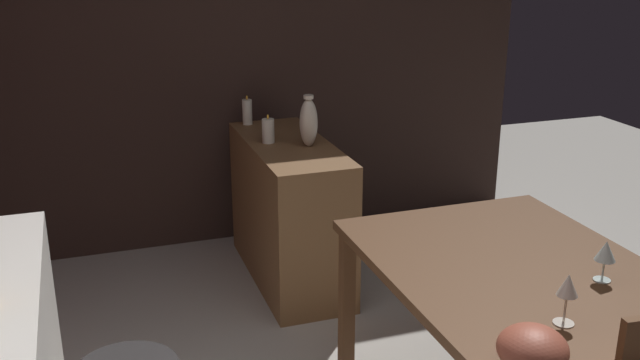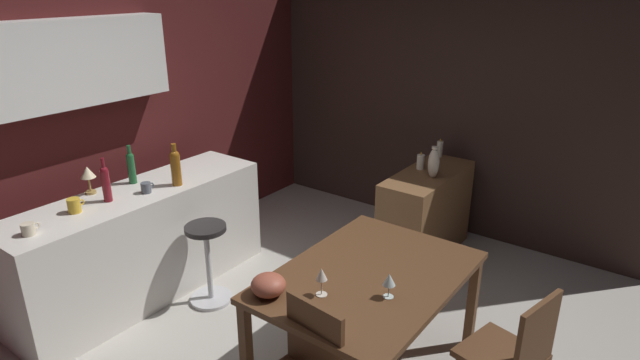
# 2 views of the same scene
# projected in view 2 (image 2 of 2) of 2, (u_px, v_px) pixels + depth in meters

# --- Properties ---
(ground_plane) EXTENTS (9.00, 9.00, 0.00)m
(ground_plane) POSITION_uv_depth(u_px,v_px,m) (295.00, 352.00, 3.67)
(ground_plane) COLOR #B7B2A8
(wall_kitchen_back) EXTENTS (5.20, 0.33, 2.60)m
(wall_kitchen_back) POSITION_uv_depth(u_px,v_px,m) (90.00, 114.00, 4.27)
(wall_kitchen_back) COLOR #4C1919
(wall_kitchen_back) RESTS_ON ground_plane
(wall_side_right) EXTENTS (0.10, 4.40, 2.60)m
(wall_side_right) POSITION_uv_depth(u_px,v_px,m) (430.00, 100.00, 5.28)
(wall_side_right) COLOR #33231E
(wall_side_right) RESTS_ON ground_plane
(dining_table) EXTENTS (1.40, 0.99, 0.74)m
(dining_table) POSITION_uv_depth(u_px,v_px,m) (369.00, 284.00, 3.26)
(dining_table) COLOR #56351E
(dining_table) RESTS_ON ground_plane
(kitchen_counter) EXTENTS (2.10, 0.60, 0.90)m
(kitchen_counter) POSITION_uv_depth(u_px,v_px,m) (143.00, 243.00, 4.22)
(kitchen_counter) COLOR silver
(kitchen_counter) RESTS_ON ground_plane
(sideboard_cabinet) EXTENTS (1.10, 0.44, 0.82)m
(sideboard_cabinet) POSITION_uv_depth(u_px,v_px,m) (425.00, 214.00, 4.83)
(sideboard_cabinet) COLOR brown
(sideboard_cabinet) RESTS_ON ground_plane
(chair_by_doorway) EXTENTS (0.48, 0.48, 0.90)m
(chair_by_doorway) POSITION_uv_depth(u_px,v_px,m) (512.00, 355.00, 2.90)
(chair_by_doorway) COLOR #56351E
(chair_by_doorway) RESTS_ON ground_plane
(bar_stool) EXTENTS (0.34, 0.34, 0.67)m
(bar_stool) POSITION_uv_depth(u_px,v_px,m) (208.00, 262.00, 4.13)
(bar_stool) COLOR #262323
(bar_stool) RESTS_ON ground_plane
(wine_glass_left) EXTENTS (0.07, 0.07, 0.15)m
(wine_glass_left) POSITION_uv_depth(u_px,v_px,m) (389.00, 280.00, 2.96)
(wine_glass_left) COLOR silver
(wine_glass_left) RESTS_ON dining_table
(wine_glass_right) EXTENTS (0.07, 0.07, 0.17)m
(wine_glass_right) POSITION_uv_depth(u_px,v_px,m) (322.00, 275.00, 2.97)
(wine_glass_right) COLOR silver
(wine_glass_right) RESTS_ON dining_table
(fruit_bowl) EXTENTS (0.20, 0.20, 0.13)m
(fruit_bowl) POSITION_uv_depth(u_px,v_px,m) (268.00, 285.00, 3.00)
(fruit_bowl) COLOR #9E4C38
(fruit_bowl) RESTS_ON dining_table
(wine_bottle_ruby) EXTENTS (0.06, 0.06, 0.34)m
(wine_bottle_ruby) POSITION_uv_depth(u_px,v_px,m) (106.00, 182.00, 3.83)
(wine_bottle_ruby) COLOR maroon
(wine_bottle_ruby) RESTS_ON kitchen_counter
(wine_bottle_green) EXTENTS (0.06, 0.06, 0.32)m
(wine_bottle_green) POSITION_uv_depth(u_px,v_px,m) (131.00, 166.00, 4.17)
(wine_bottle_green) COLOR #1E592D
(wine_bottle_green) RESTS_ON kitchen_counter
(wine_bottle_amber) EXTENTS (0.08, 0.08, 0.34)m
(wine_bottle_amber) POSITION_uv_depth(u_px,v_px,m) (176.00, 166.00, 4.13)
(wine_bottle_amber) COLOR #8C5114
(wine_bottle_amber) RESTS_ON kitchen_counter
(cup_cream) EXTENTS (0.12, 0.08, 0.08)m
(cup_cream) POSITION_uv_depth(u_px,v_px,m) (28.00, 229.00, 3.36)
(cup_cream) COLOR beige
(cup_cream) RESTS_ON kitchen_counter
(cup_mustard) EXTENTS (0.12, 0.09, 0.10)m
(cup_mustard) POSITION_uv_depth(u_px,v_px,m) (74.00, 205.00, 3.68)
(cup_mustard) COLOR gold
(cup_mustard) RESTS_ON kitchen_counter
(cup_slate) EXTENTS (0.11, 0.08, 0.08)m
(cup_slate) POSITION_uv_depth(u_px,v_px,m) (146.00, 188.00, 4.02)
(cup_slate) COLOR #515660
(cup_slate) RESTS_ON kitchen_counter
(counter_lamp) EXTENTS (0.11, 0.11, 0.22)m
(counter_lamp) POSITION_uv_depth(u_px,v_px,m) (88.00, 174.00, 3.97)
(counter_lamp) COLOR #A58447
(counter_lamp) RESTS_ON kitchen_counter
(pillar_candle_tall) EXTENTS (0.07, 0.07, 0.16)m
(pillar_candle_tall) POSITION_uv_depth(u_px,v_px,m) (421.00, 162.00, 4.75)
(pillar_candle_tall) COLOR white
(pillar_candle_tall) RESTS_ON sideboard_cabinet
(pillar_candle_short) EXTENTS (0.06, 0.06, 0.18)m
(pillar_candle_short) POSITION_uv_depth(u_px,v_px,m) (440.00, 149.00, 5.08)
(pillar_candle_short) COLOR white
(pillar_candle_short) RESTS_ON sideboard_cabinet
(vase_ceramic_ivory) EXTENTS (0.10, 0.10, 0.28)m
(vase_ceramic_ivory) POSITION_uv_depth(u_px,v_px,m) (434.00, 163.00, 4.51)
(vase_ceramic_ivory) COLOR beige
(vase_ceramic_ivory) RESTS_ON sideboard_cabinet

